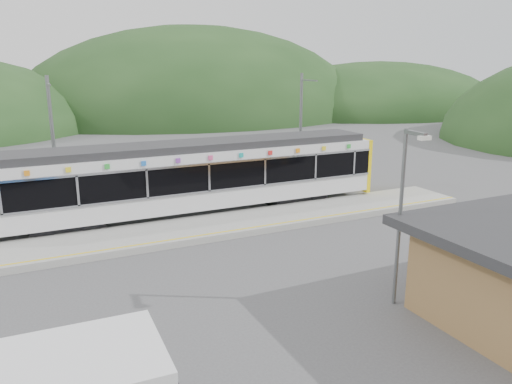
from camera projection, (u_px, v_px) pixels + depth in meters
name	position (u px, v px, depth m)	size (l,w,h in m)	color
ground	(259.00, 250.00, 20.73)	(120.00, 120.00, 0.00)	#4C4C4F
hills	(317.00, 202.00, 27.93)	(146.00, 149.00, 26.00)	#1E3D19
platform	(228.00, 225.00, 23.57)	(26.00, 3.20, 0.30)	#9E9E99
yellow_line	(239.00, 229.00, 22.40)	(26.00, 0.10, 0.01)	yellow
train	(190.00, 176.00, 25.06)	(20.44, 3.01, 3.74)	black
catenary_mast_west	(54.00, 145.00, 24.37)	(0.18, 1.80, 7.00)	slate
catenary_mast_east	(301.00, 130.00, 30.23)	(0.18, 1.80, 7.00)	slate
lamp_post	(404.00, 203.00, 15.19)	(0.37, 1.02, 5.66)	slate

